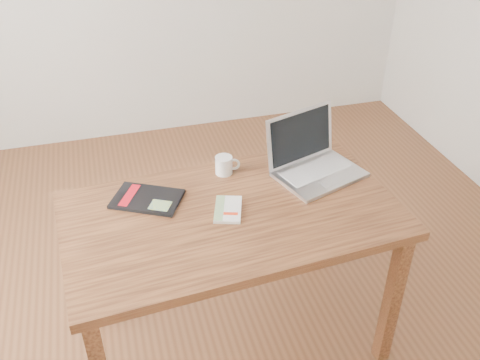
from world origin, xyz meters
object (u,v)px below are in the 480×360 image
object	(u,v)px
desk	(232,229)
laptop	(313,161)
white_guidebook	(228,209)
black_guidebook	(147,199)
coffee_mug	(224,165)

from	to	relation	value
desk	laptop	distance (m)	0.47
white_guidebook	black_guidebook	bearing A→B (deg)	170.02
black_guidebook	laptop	world-z (taller)	laptop
desk	laptop	bearing A→B (deg)	20.13
coffee_mug	desk	bearing A→B (deg)	-90.47
laptop	coffee_mug	xyz separation A→B (m)	(-0.37, 0.09, -0.01)
laptop	coffee_mug	distance (m)	0.38
white_guidebook	desk	bearing A→B (deg)	-12.10
black_guidebook	laptop	bearing A→B (deg)	-59.94
white_guidebook	laptop	distance (m)	0.46
white_guidebook	coffee_mug	size ratio (longest dim) A/B	1.77
desk	white_guidebook	xyz separation A→B (m)	(-0.01, 0.01, 0.10)
desk	laptop	world-z (taller)	laptop
black_guidebook	desk	bearing A→B (deg)	-89.74
desk	coffee_mug	size ratio (longest dim) A/B	12.55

